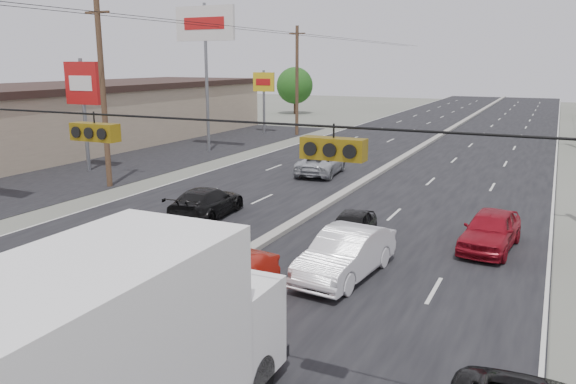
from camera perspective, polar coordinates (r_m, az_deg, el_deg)
name	(u,v)px	position (r m, az deg, el deg)	size (l,w,h in m)	color
ground	(64,365)	(14.42, -21.79, -16.04)	(200.00, 200.00, 0.00)	#606356
road_surface	(399,161)	(40.05, 11.24, 3.08)	(20.00, 160.00, 0.02)	black
center_median	(399,160)	(40.03, 11.25, 3.23)	(0.50, 160.00, 0.20)	gray
strip_mall	(67,119)	(48.97, -21.50, 6.94)	(12.00, 42.00, 4.60)	tan
parking_lot	(159,155)	(43.17, -13.01, 3.71)	(10.00, 42.00, 0.02)	black
utility_pole_left_b	(103,94)	(32.17, -18.27, 9.45)	(1.60, 0.30, 10.00)	#422D1E
utility_pole_left_c	(297,80)	(53.14, 0.92, 11.28)	(1.60, 0.30, 10.00)	#422D1E
traffic_signals	(91,130)	(11.76, -19.38, 6.00)	(25.00, 0.30, 0.54)	black
pole_sign_mid	(83,90)	(37.46, -20.15, 9.75)	(2.60, 0.25, 7.00)	slate
pole_sign_billboard	(205,33)	(43.63, -8.42, 15.69)	(5.00, 0.25, 11.00)	slate
pole_sign_far	(264,87)	(54.72, -2.48, 10.59)	(2.20, 0.25, 6.00)	slate
tree_left_far	(295,86)	(75.31, 0.69, 10.76)	(4.80, 4.80, 6.12)	#382619
box_truck	(115,360)	(10.02, -17.13, -16.04)	(2.81, 7.76, 3.93)	black
red_sedan	(212,283)	(16.03, -7.72, -9.18)	(1.59, 4.56, 1.50)	#B0160A
queue_car_a	(351,228)	(21.48, 6.41, -3.68)	(1.48, 3.67, 1.25)	black
queue_car_b	(346,254)	(18.18, 5.88, -6.31)	(1.64, 4.70, 1.55)	white
queue_car_e	(490,230)	(22.05, 19.88, -3.68)	(1.71, 4.26, 1.45)	maroon
oncoming_near	(206,203)	(25.17, -8.28, -1.09)	(1.91, 4.70, 1.37)	black
oncoming_far	(321,164)	(34.56, 3.38, 2.88)	(2.23, 4.84, 1.35)	#A3A6AB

